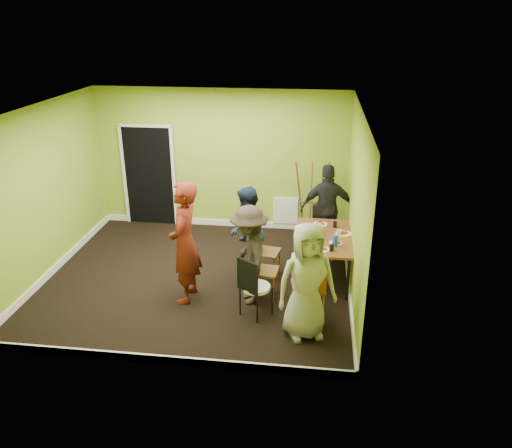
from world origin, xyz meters
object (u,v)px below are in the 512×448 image
Objects in this scene: chair_back_end at (323,220)px; chair_left_far at (263,246)px; easel at (311,201)px; blue_bottle at (335,241)px; orange_bottle at (316,227)px; dining_table at (323,239)px; person_back_end at (327,209)px; chair_bentwood at (253,284)px; person_front_end at (307,281)px; chair_left_near at (260,265)px; person_standing at (185,243)px; chair_front_end at (309,284)px; thermos at (320,228)px; person_left_far at (247,233)px; person_left_near at (249,255)px.

chair_left_far is at bearing 37.14° from chair_back_end.
easel reaches higher than blue_bottle.
blue_bottle is at bearing -63.76° from orange_bottle.
person_back_end is (0.06, 1.05, 0.13)m from dining_table.
person_back_end is at bearing 100.08° from chair_bentwood.
person_front_end is (-0.29, -2.71, 0.00)m from person_back_end.
chair_left_near is at bearing 120.82° from chair_bentwood.
blue_bottle is (1.13, 0.35, 0.32)m from chair_left_near.
blue_bottle is 0.10× the size of person_standing.
chair_left_near is at bearing 53.15° from person_back_end.
person_standing is 2.92m from person_back_end.
chair_left_near is at bearing 130.34° from chair_front_end.
thermos is 1.20m from person_left_far.
chair_back_end is 1.61m from person_left_far.
chair_left_far is 0.58× the size of person_back_end.
person_front_end is (-0.40, -1.30, -0.02)m from blue_bottle.
chair_left_far is 1.44m from person_standing.
chair_left_near reaches higher than dining_table.
chair_left_near is 0.71m from person_left_far.
person_left_near is (-0.11, -0.82, 0.24)m from chair_left_far.
easel reaches higher than person_left_far.
easel is 8.67× the size of blue_bottle.
chair_back_end is 0.56× the size of person_back_end.
chair_back_end is (0.95, 1.61, 0.13)m from chair_left_near.
person_front_end is (-0.22, -2.56, 0.17)m from chair_back_end.
person_left_far is (-1.24, -1.02, 0.13)m from chair_back_end.
dining_table is at bearing 104.08° from chair_left_far.
dining_table is 1.26m from person_left_far.
chair_bentwood is 0.50m from person_left_near.
easel is 0.97× the size of person_back_end.
thermos is at bearing 74.74° from chair_front_end.
blue_bottle is 1.36m from person_front_end.
person_left_far is at bearing 34.80° from person_back_end.
person_front_end is at bearing 9.45° from chair_bentwood.
chair_front_end is at bearing 46.00° from person_left_near.
chair_bentwood is 4.21× the size of thermos.
chair_front_end is 0.38m from person_front_end.
person_left_near is (-0.15, -0.17, 0.25)m from chair_left_near.
person_left_far is 1.85m from person_front_end.
person_standing is 1.17m from person_left_far.
chair_front_end is at bearing 77.10° from person_back_end.
dining_table is 0.42m from blue_bottle.
person_standing reaches higher than person_front_end.
orange_bottle is 1.92m from person_front_end.
person_standing is at bearing -164.73° from chair_bentwood.
person_front_end is at bearing -106.73° from chair_front_end.
person_front_end is at bearing -89.61° from easel.
chair_left_near is 0.98× the size of chair_bentwood.
chair_left_near is at bearing 13.70° from chair_left_far.
blue_bottle is at bearing 52.62° from person_front_end.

